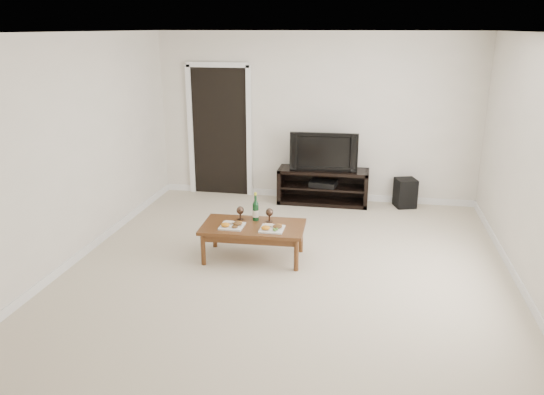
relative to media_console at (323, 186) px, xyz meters
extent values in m
plane|color=beige|center=(-0.17, -2.50, -0.28)|extent=(5.50, 5.50, 0.00)
cube|color=beige|center=(-0.17, 0.27, 1.02)|extent=(5.00, 0.04, 2.60)
cube|color=white|center=(-0.17, -2.50, 2.35)|extent=(5.00, 5.50, 0.04)
cube|color=black|center=(-1.72, 0.24, 0.75)|extent=(0.90, 0.02, 2.05)
cube|color=black|center=(0.00, 0.00, 0.00)|extent=(1.39, 0.45, 0.55)
imported|color=black|center=(0.00, 0.00, 0.57)|extent=(1.03, 0.17, 0.59)
cube|color=black|center=(0.01, -0.01, 0.05)|extent=(0.44, 0.36, 0.08)
cube|color=black|center=(1.26, 0.07, -0.05)|extent=(0.37, 0.37, 0.44)
cube|color=brown|center=(-0.62, -2.24, -0.07)|extent=(1.23, 0.70, 0.42)
cube|color=white|center=(-0.85, -2.33, 0.18)|extent=(0.27, 0.27, 0.07)
cube|color=white|center=(-0.37, -2.34, 0.18)|extent=(0.27, 0.27, 0.07)
cylinder|color=#0E3518|center=(-0.63, -2.06, 0.32)|extent=(0.07, 0.07, 0.35)
camera|label=1|loc=(0.67, -7.94, 2.37)|focal=35.00mm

